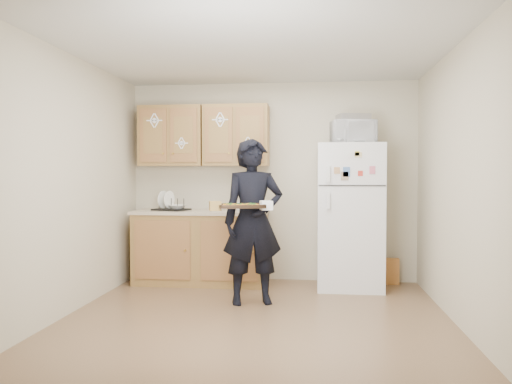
# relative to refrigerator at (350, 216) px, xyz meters

# --- Properties ---
(floor) EXTENTS (3.60, 3.60, 0.00)m
(floor) POSITION_rel_refrigerator_xyz_m (-0.95, -1.43, -0.85)
(floor) COLOR brown
(floor) RESTS_ON ground
(ceiling) EXTENTS (3.60, 3.60, 0.00)m
(ceiling) POSITION_rel_refrigerator_xyz_m (-0.95, -1.43, 1.65)
(ceiling) COLOR beige
(ceiling) RESTS_ON wall_back
(wall_back) EXTENTS (3.60, 0.04, 2.50)m
(wall_back) POSITION_rel_refrigerator_xyz_m (-0.95, 0.37, 0.40)
(wall_back) COLOR beige
(wall_back) RESTS_ON floor
(wall_front) EXTENTS (3.60, 0.04, 2.50)m
(wall_front) POSITION_rel_refrigerator_xyz_m (-0.95, -3.23, 0.40)
(wall_front) COLOR beige
(wall_front) RESTS_ON floor
(wall_left) EXTENTS (0.04, 3.60, 2.50)m
(wall_left) POSITION_rel_refrigerator_xyz_m (-2.75, -1.43, 0.40)
(wall_left) COLOR beige
(wall_left) RESTS_ON floor
(wall_right) EXTENTS (0.04, 3.60, 2.50)m
(wall_right) POSITION_rel_refrigerator_xyz_m (0.85, -1.43, 0.40)
(wall_right) COLOR beige
(wall_right) RESTS_ON floor
(refrigerator) EXTENTS (0.75, 0.70, 1.70)m
(refrigerator) POSITION_rel_refrigerator_xyz_m (0.00, 0.00, 0.00)
(refrigerator) COLOR white
(refrigerator) RESTS_ON floor
(base_cabinet) EXTENTS (1.60, 0.60, 0.86)m
(base_cabinet) POSITION_rel_refrigerator_xyz_m (-1.80, 0.05, -0.42)
(base_cabinet) COLOR olive
(base_cabinet) RESTS_ON floor
(countertop) EXTENTS (1.64, 0.64, 0.04)m
(countertop) POSITION_rel_refrigerator_xyz_m (-1.80, 0.05, 0.03)
(countertop) COLOR #BFB293
(countertop) RESTS_ON base_cabinet
(upper_cab_left) EXTENTS (0.80, 0.33, 0.75)m
(upper_cab_left) POSITION_rel_refrigerator_xyz_m (-2.20, 0.18, 0.98)
(upper_cab_left) COLOR olive
(upper_cab_left) RESTS_ON wall_back
(upper_cab_right) EXTENTS (0.80, 0.33, 0.75)m
(upper_cab_right) POSITION_rel_refrigerator_xyz_m (-1.38, 0.18, 0.98)
(upper_cab_right) COLOR olive
(upper_cab_right) RESTS_ON wall_back
(cereal_box) EXTENTS (0.20, 0.07, 0.32)m
(cereal_box) POSITION_rel_refrigerator_xyz_m (0.52, 0.24, -0.69)
(cereal_box) COLOR gold
(cereal_box) RESTS_ON floor
(person) EXTENTS (0.71, 0.57, 1.71)m
(person) POSITION_rel_refrigerator_xyz_m (-1.05, -0.84, 0.01)
(person) COLOR black
(person) RESTS_ON floor
(baking_tray) EXTENTS (0.52, 0.44, 0.04)m
(baking_tray) POSITION_rel_refrigerator_xyz_m (-1.13, -1.13, 0.18)
(baking_tray) COLOR black
(baking_tray) RESTS_ON person
(pizza_front_left) EXTENTS (0.15, 0.15, 0.02)m
(pizza_front_left) POSITION_rel_refrigerator_xyz_m (-1.21, -1.23, 0.19)
(pizza_front_left) COLOR orange
(pizza_front_left) RESTS_ON baking_tray
(pizza_front_right) EXTENTS (0.15, 0.15, 0.02)m
(pizza_front_right) POSITION_rel_refrigerator_xyz_m (-1.01, -1.17, 0.19)
(pizza_front_right) COLOR orange
(pizza_front_right) RESTS_ON baking_tray
(pizza_back_left) EXTENTS (0.15, 0.15, 0.02)m
(pizza_back_left) POSITION_rel_refrigerator_xyz_m (-1.25, -1.09, 0.19)
(pizza_back_left) COLOR orange
(pizza_back_left) RESTS_ON baking_tray
(pizza_back_right) EXTENTS (0.15, 0.15, 0.02)m
(pizza_back_right) POSITION_rel_refrigerator_xyz_m (-1.05, -1.03, 0.19)
(pizza_back_right) COLOR orange
(pizza_back_right) RESTS_ON baking_tray
(pizza_center) EXTENTS (0.15, 0.15, 0.02)m
(pizza_center) POSITION_rel_refrigerator_xyz_m (-1.13, -1.13, 0.19)
(pizza_center) COLOR orange
(pizza_center) RESTS_ON baking_tray
(microwave) EXTENTS (0.54, 0.41, 0.27)m
(microwave) POSITION_rel_refrigerator_xyz_m (0.03, -0.05, 0.98)
(microwave) COLOR white
(microwave) RESTS_ON refrigerator
(foil_pan) EXTENTS (0.40, 0.32, 0.08)m
(foil_pan) POSITION_rel_refrigerator_xyz_m (0.03, -0.02, 1.16)
(foil_pan) COLOR #B5B6BC
(foil_pan) RESTS_ON microwave
(dish_rack) EXTENTS (0.47, 0.41, 0.16)m
(dish_rack) POSITION_rel_refrigerator_xyz_m (-2.17, 0.03, 0.13)
(dish_rack) COLOR black
(dish_rack) RESTS_ON countertop
(bowl) EXTENTS (0.25, 0.25, 0.05)m
(bowl) POSITION_rel_refrigerator_xyz_m (-2.10, 0.03, 0.09)
(bowl) COLOR white
(bowl) RESTS_ON dish_rack
(soap_bottle) EXTENTS (0.09, 0.09, 0.17)m
(soap_bottle) POSITION_rel_refrigerator_xyz_m (-1.28, -0.05, 0.14)
(soap_bottle) COLOR white
(soap_bottle) RESTS_ON countertop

